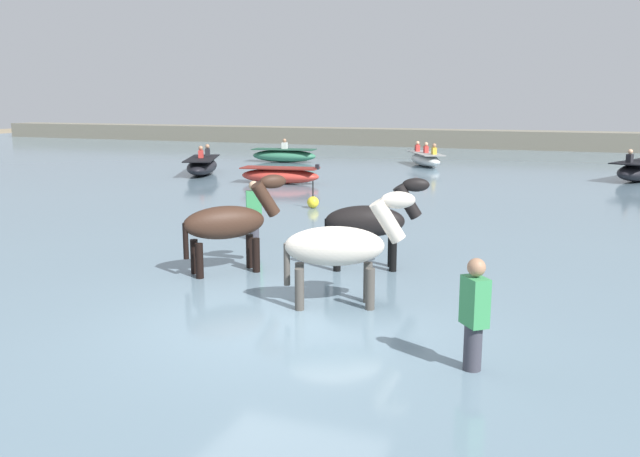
# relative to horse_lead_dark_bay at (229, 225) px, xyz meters

# --- Properties ---
(ground_plane) EXTENTS (120.00, 120.00, 0.00)m
(ground_plane) POSITION_rel_horse_lead_dark_bay_xyz_m (1.92, -2.01, -1.20)
(ground_plane) COLOR #84755B
(water_surface) EXTENTS (90.00, 90.00, 0.37)m
(water_surface) POSITION_rel_horse_lead_dark_bay_xyz_m (1.92, 7.99, -1.01)
(water_surface) COLOR slate
(water_surface) RESTS_ON ground
(horse_lead_dark_bay) EXTENTS (1.52, 1.57, 2.02)m
(horse_lead_dark_bay) POSITION_rel_horse_lead_dark_bay_xyz_m (0.00, 0.00, 0.00)
(horse_lead_dark_bay) COLOR #382319
(horse_lead_dark_bay) RESTS_ON ground
(horse_trailing_pinto) EXTENTS (1.84, 1.04, 2.03)m
(horse_trailing_pinto) POSITION_rel_horse_lead_dark_bay_xyz_m (2.41, -1.09, 0.01)
(horse_trailing_pinto) COLOR beige
(horse_trailing_pinto) RESTS_ON ground
(horse_flank_black) EXTENTS (1.80, 0.95, 1.98)m
(horse_flank_black) POSITION_rel_horse_lead_dark_bay_xyz_m (2.15, 1.12, -0.03)
(horse_flank_black) COLOR black
(horse_flank_black) RESTS_ON ground
(boat_far_inshore) EXTENTS (2.42, 3.29, 1.06)m
(boat_far_inshore) POSITION_rel_horse_lead_dark_bay_xyz_m (-1.15, 19.92, -0.52)
(boat_far_inshore) COLOR silver
(boat_far_inshore) RESTS_ON water_surface
(boat_near_starboard) EXTENTS (2.52, 3.76, 1.13)m
(boat_near_starboard) POSITION_rel_horse_lead_dark_bay_xyz_m (-8.69, 13.15, -0.50)
(boat_near_starboard) COLOR black
(boat_near_starboard) RESTS_ON water_surface
(boat_distant_east) EXTENTS (3.25, 1.52, 1.11)m
(boat_distant_east) POSITION_rel_horse_lead_dark_bay_xyz_m (-7.87, 19.18, -0.51)
(boat_distant_east) COLOR #337556
(boat_distant_east) RESTS_ON water_surface
(boat_distant_west) EXTENTS (2.96, 1.38, 0.71)m
(boat_distant_west) POSITION_rel_horse_lead_dark_bay_xyz_m (-4.49, 11.56, -0.54)
(boat_distant_west) COLOR #BC382D
(boat_distant_west) RESTS_ON water_surface
(person_spectator_far) EXTENTS (0.36, 0.37, 1.63)m
(person_spectator_far) POSITION_rel_horse_lead_dark_bay_xyz_m (4.55, -2.70, -0.33)
(person_spectator_far) COLOR #383842
(person_spectator_far) RESTS_ON ground
(person_onlooker_right) EXTENTS (0.38, 0.34, 1.63)m
(person_onlooker_right) POSITION_rel_horse_lead_dark_bay_xyz_m (-0.85, 2.55, -0.33)
(person_onlooker_right) COLOR #383842
(person_onlooker_right) RESTS_ON ground
(channel_buoy) EXTENTS (0.33, 0.33, 0.75)m
(channel_buoy) POSITION_rel_horse_lead_dark_bay_xyz_m (-1.31, 6.92, -0.66)
(channel_buoy) COLOR yellow
(channel_buoy) RESTS_ON water_surface
(far_shoreline) EXTENTS (80.00, 2.40, 1.46)m
(far_shoreline) POSITION_rel_horse_lead_dark_bay_xyz_m (1.92, 32.64, -0.47)
(far_shoreline) COLOR #706B5B
(far_shoreline) RESTS_ON ground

